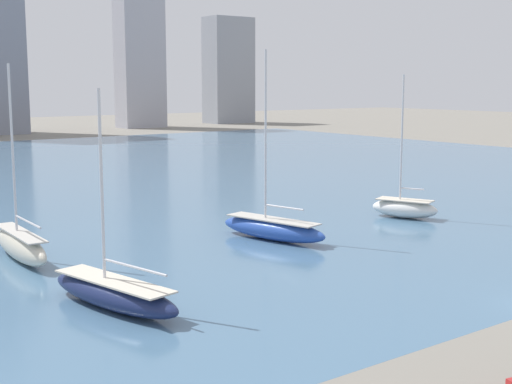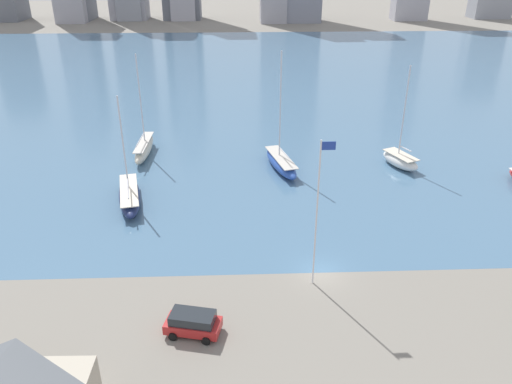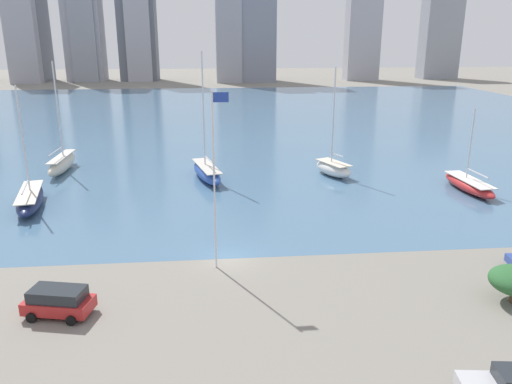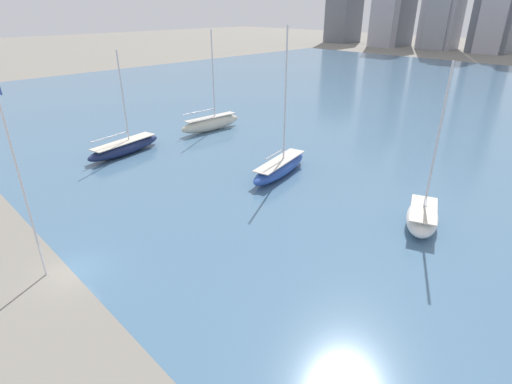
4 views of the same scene
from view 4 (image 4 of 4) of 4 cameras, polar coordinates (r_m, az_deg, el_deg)
ground_plane at (r=31.95m, az=-24.70°, el=-10.35°), size 500.00×500.00×0.00m
harbor_water at (r=83.04m, az=26.87°, el=10.50°), size 180.00×140.00×0.00m
flag_pole at (r=29.21m, az=-30.58°, el=1.48°), size 1.24×0.14×13.65m
sailboat_blue at (r=44.47m, az=3.43°, el=3.59°), size 4.74×10.71×15.56m
sailboat_cream at (r=61.31m, az=-6.45°, el=9.76°), size 2.02×10.48×14.26m
sailboat_navy at (r=53.67m, az=-18.25°, el=6.11°), size 4.61×11.07×12.59m
sailboat_white at (r=36.79m, az=22.67°, el=-3.28°), size 4.88×6.93×13.67m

